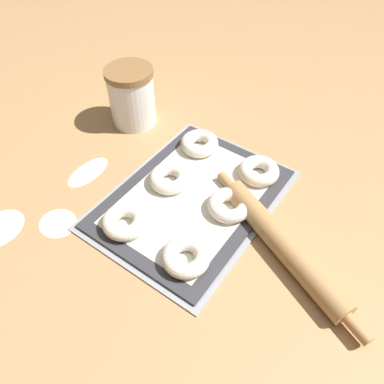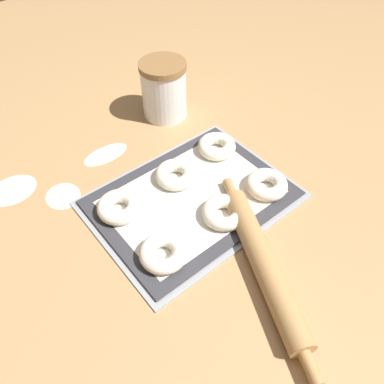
{
  "view_description": "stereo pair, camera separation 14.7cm",
  "coord_description": "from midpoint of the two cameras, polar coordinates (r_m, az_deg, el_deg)",
  "views": [
    {
      "loc": [
        -0.46,
        -0.3,
        0.63
      ],
      "look_at": [
        -0.02,
        0.02,
        0.03
      ],
      "focal_mm": 35.0,
      "sensor_mm": 36.0,
      "label": 1
    },
    {
      "loc": [
        -0.36,
        -0.41,
        0.63
      ],
      "look_at": [
        -0.02,
        0.02,
        0.03
      ],
      "focal_mm": 35.0,
      "sensor_mm": 36.0,
      "label": 2
    }
  ],
  "objects": [
    {
      "name": "ground_plane",
      "position": [
        0.83,
        6.47,
        -1.84
      ],
      "size": [
        2.8,
        2.8,
        0.0
      ],
      "primitive_type": "plane",
      "color": "#A87F51"
    },
    {
      "name": "baking_tray",
      "position": [
        0.83,
        5.01,
        -1.55
      ],
      "size": [
        0.44,
        0.33,
        0.01
      ],
      "color": "#93969B",
      "rests_on": "ground_plane"
    },
    {
      "name": "baking_mat",
      "position": [
        0.83,
        5.04,
        -1.3
      ],
      "size": [
        0.41,
        0.3,
        0.0
      ],
      "color": "#333338",
      "rests_on": "baking_tray"
    },
    {
      "name": "bagel_front_left",
      "position": [
        0.72,
        1.45,
        -9.91
      ],
      "size": [
        0.09,
        0.09,
        0.03
      ],
      "color": "silver",
      "rests_on": "baking_mat"
    },
    {
      "name": "bagel_front_center",
      "position": [
        0.78,
        10.0,
        -3.79
      ],
      "size": [
        0.09,
        0.09,
        0.03
      ],
      "color": "silver",
      "rests_on": "baking_mat"
    },
    {
      "name": "bagel_front_right",
      "position": [
        0.86,
        16.13,
        0.63
      ],
      "size": [
        0.09,
        0.09,
        0.03
      ],
      "color": "silver",
      "rests_on": "baking_mat"
    },
    {
      "name": "bagel_back_left",
      "position": [
        0.79,
        -5.94,
        -2.82
      ],
      "size": [
        0.09,
        0.09,
        0.03
      ],
      "color": "silver",
      "rests_on": "baking_mat"
    },
    {
      "name": "bagel_back_center",
      "position": [
        0.85,
        2.36,
        2.19
      ],
      "size": [
        0.09,
        0.09,
        0.03
      ],
      "color": "silver",
      "rests_on": "baking_mat"
    },
    {
      "name": "bagel_back_right",
      "position": [
        0.93,
        8.32,
        6.51
      ],
      "size": [
        0.09,
        0.09,
        0.03
      ],
      "color": "silver",
      "rests_on": "baking_mat"
    },
    {
      "name": "flour_canister",
      "position": [
        1.02,
        -0.13,
        15.04
      ],
      "size": [
        0.12,
        0.12,
        0.15
      ],
      "color": "white",
      "rests_on": "ground_plane"
    },
    {
      "name": "rolling_pin",
      "position": [
        0.74,
        16.59,
        -10.94
      ],
      "size": [
        0.2,
        0.41,
        0.05
      ],
      "color": "#AD7F4C",
      "rests_on": "ground_plane"
    },
    {
      "name": "flour_patch_near",
      "position": [
        0.87,
        -14.68,
        -1.01
      ],
      "size": [
        0.08,
        0.08,
        0.0
      ],
      "color": "white",
      "rests_on": "ground_plane"
    },
    {
      "name": "flour_patch_far",
      "position": [
        0.95,
        -8.81,
        5.35
      ],
      "size": [
        0.12,
        0.06,
        0.0
      ],
      "color": "white",
      "rests_on": "ground_plane"
    },
    {
      "name": "flour_patch_side",
      "position": [
        0.91,
        -21.8,
        -0.12
      ],
      "size": [
        0.11,
        0.09,
        0.0
      ],
      "color": "white",
      "rests_on": "ground_plane"
    }
  ]
}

